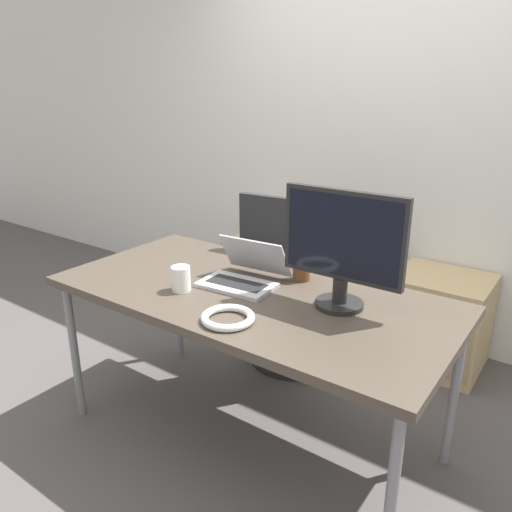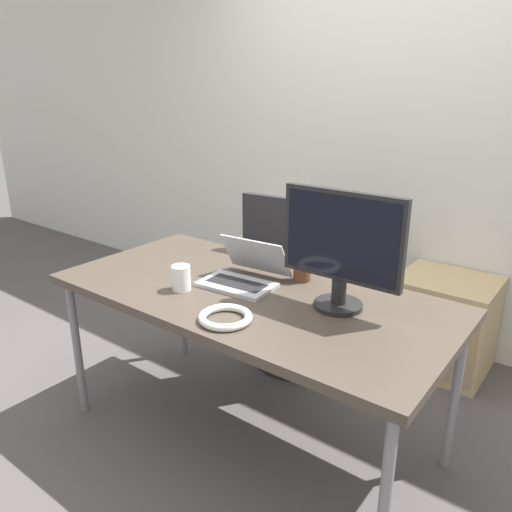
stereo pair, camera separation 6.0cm
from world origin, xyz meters
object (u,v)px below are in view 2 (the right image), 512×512
object	(u,v)px
cabinet_right	(443,323)
coffee_cup_brown	(302,268)
cable_coil	(225,317)
monitor	(341,247)
office_chair	(294,303)
water_bottle	(276,224)
laptop_center	(243,274)
cabinet_left	(275,277)
coffee_cup_white	(181,278)

from	to	relation	value
cabinet_right	coffee_cup_brown	distance (m)	1.18
cabinet_right	cable_coil	size ratio (longest dim) A/B	2.72
monitor	coffee_cup_brown	world-z (taller)	monitor
office_chair	water_bottle	size ratio (longest dim) A/B	4.12
monitor	laptop_center	bearing A→B (deg)	-176.10
cabinet_left	coffee_cup_white	distance (m)	1.55
water_bottle	cable_coil	bearing A→B (deg)	-61.48
cabinet_left	coffee_cup_brown	world-z (taller)	coffee_cup_brown
cabinet_right	monitor	size ratio (longest dim) A/B	1.11
coffee_cup_brown	cabinet_right	bearing A→B (deg)	67.13
water_bottle	monitor	size ratio (longest dim) A/B	0.51
cable_coil	water_bottle	bearing A→B (deg)	118.52
monitor	cable_coil	size ratio (longest dim) A/B	2.45
office_chair	cabinet_right	xyz separation A→B (m)	(0.73, 0.52, -0.12)
office_chair	cable_coil	bearing A→B (deg)	-72.32
office_chair	coffee_cup_white	size ratio (longest dim) A/B	9.64
cabinet_left	monitor	size ratio (longest dim) A/B	1.11
office_chair	cable_coil	xyz separation A→B (m)	(0.31, -0.97, 0.38)
cable_coil	cabinet_left	bearing A→B (deg)	118.55
laptop_center	water_bottle	bearing A→B (deg)	118.63
cabinet_left	cable_coil	distance (m)	1.77
coffee_cup_white	water_bottle	bearing A→B (deg)	108.43
water_bottle	laptop_center	xyz separation A→B (m)	(0.63, -1.15, 0.12)
coffee_cup_brown	water_bottle	bearing A→B (deg)	130.53
cabinet_right	water_bottle	world-z (taller)	water_bottle
cabinet_left	cabinet_right	size ratio (longest dim) A/B	1.00
laptop_center	monitor	distance (m)	0.51
office_chair	coffee_cup_brown	world-z (taller)	office_chair
cabinet_left	water_bottle	size ratio (longest dim) A/B	2.17
cabinet_right	cable_coil	distance (m)	1.63
laptop_center	office_chair	bearing A→B (deg)	101.52
cable_coil	laptop_center	bearing A→B (deg)	118.15
coffee_cup_white	cable_coil	world-z (taller)	coffee_cup_white
office_chair	coffee_cup_brown	distance (m)	0.69
cabinet_left	water_bottle	xyz separation A→B (m)	(0.00, 0.00, 0.41)
water_bottle	cable_coil	distance (m)	1.70
cabinet_left	coffee_cup_white	bearing A→B (deg)	-71.54
cabinet_left	water_bottle	world-z (taller)	water_bottle
cabinet_right	cable_coil	world-z (taller)	cable_coil
coffee_cup_white	coffee_cup_brown	world-z (taller)	coffee_cup_brown
cabinet_right	coffee_cup_white	bearing A→B (deg)	-119.17
office_chair	laptop_center	size ratio (longest dim) A/B	3.11
cabinet_right	cable_coil	bearing A→B (deg)	-105.60
cabinet_right	laptop_center	bearing A→B (deg)	-117.37
monitor	cabinet_right	bearing A→B (deg)	83.39
coffee_cup_white	cable_coil	distance (m)	0.37
cabinet_left	cable_coil	size ratio (longest dim) A/B	2.72
laptop_center	cable_coil	size ratio (longest dim) A/B	1.66
office_chair	monitor	distance (m)	1.05
cabinet_right	coffee_cup_white	xyz separation A→B (m)	(-0.77, -1.37, 0.54)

